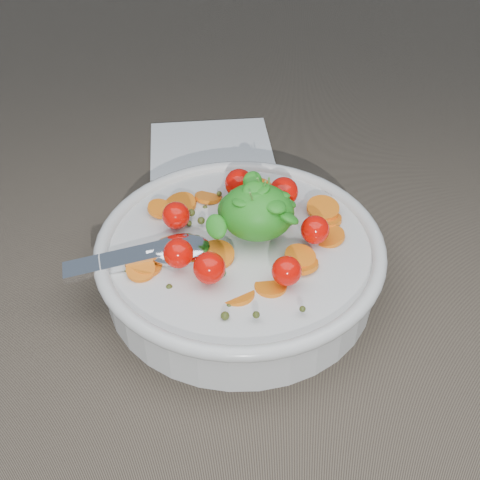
{
  "coord_description": "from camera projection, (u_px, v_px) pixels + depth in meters",
  "views": [
    {
      "loc": [
        0.05,
        -0.38,
        0.4
      ],
      "look_at": [
        0.02,
        0.03,
        0.05
      ],
      "focal_mm": 45.0,
      "sensor_mm": 36.0,
      "label": 1
    }
  ],
  "objects": [
    {
      "name": "napkin",
      "position": [
        211.0,
        149.0,
        0.74
      ],
      "size": [
        0.17,
        0.15,
        0.01
      ],
      "primitive_type": "cube",
      "rotation": [
        0.0,
        0.0,
        0.18
      ],
      "color": "white",
      "rests_on": "ground"
    },
    {
      "name": "bowl",
      "position": [
        240.0,
        258.0,
        0.55
      ],
      "size": [
        0.28,
        0.26,
        0.11
      ],
      "color": "silver",
      "rests_on": "ground"
    },
    {
      "name": "ground",
      "position": [
        213.0,
        301.0,
        0.55
      ],
      "size": [
        6.0,
        6.0,
        0.0
      ],
      "primitive_type": "plane",
      "color": "brown",
      "rests_on": "ground"
    }
  ]
}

